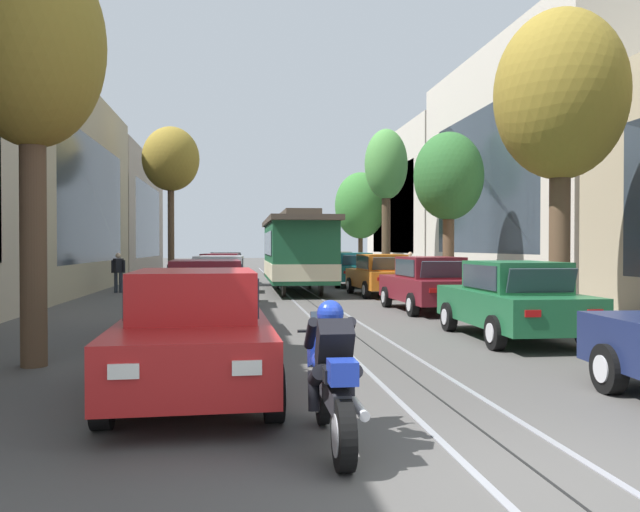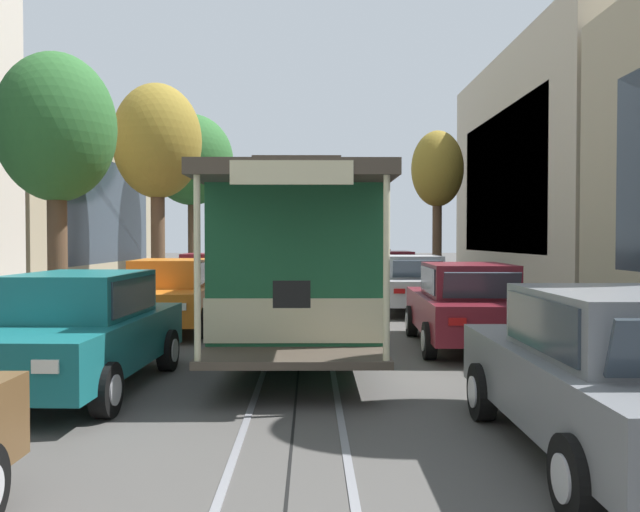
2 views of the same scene
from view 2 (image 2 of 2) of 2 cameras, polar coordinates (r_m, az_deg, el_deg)
ground_plane at (r=14.39m, az=-1.58°, el=-6.67°), size 160.00×160.00×0.00m
trolley_track_rails at (r=11.49m, az=-1.78°, el=-8.73°), size 1.14×57.34×0.01m
parked_car_red_near_left at (r=30.62m, az=4.46°, el=-0.82°), size 2.09×4.40×1.58m
parked_car_maroon_second_left at (r=24.63m, az=6.08°, el=-1.40°), size 2.09×4.40×1.58m
parked_car_silver_mid_left at (r=18.52m, az=7.97°, el=-2.36°), size 2.10×4.40×1.58m
parked_car_maroon_fourth_left at (r=12.69m, az=12.63°, el=-4.17°), size 2.12×4.41×1.58m
parked_car_grey_fifth_left at (r=6.68m, az=24.34°, el=-9.39°), size 2.02×4.37×1.58m
parked_car_navy_near_right at (r=32.63m, az=-6.52°, el=-0.68°), size 2.14×4.42×1.58m
parked_car_green_second_right at (r=26.50m, az=-7.88°, el=-1.20°), size 2.03×4.38×1.58m
parked_car_maroon_mid_right at (r=20.86m, az=-9.74°, el=-1.94°), size 2.10×4.40×1.58m
parked_car_orange_fourth_right at (r=15.06m, az=-12.96°, el=-3.28°), size 2.12×4.41×1.58m
parked_car_teal_fifth_right at (r=9.50m, az=-20.30°, el=-6.13°), size 2.14×4.42×1.58m
street_tree_kerb_left_near at (r=28.78m, az=10.17°, el=7.27°), size 2.23×2.34×6.68m
street_tree_kerb_right_near at (r=31.77m, az=-11.12°, el=8.16°), size 3.91×3.95×7.91m
street_tree_kerb_right_second at (r=24.71m, az=-13.97°, el=9.48°), size 3.19×3.16×7.65m
street_tree_kerb_right_mid at (r=16.17m, az=-21.96°, el=10.06°), size 2.66×2.58×6.24m
cable_car_trolley at (r=12.45m, az=-1.70°, el=-0.26°), size 2.62×9.14×3.28m
motorcycle_with_rider at (r=32.76m, az=1.63°, el=-0.93°), size 0.56×1.99×1.37m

